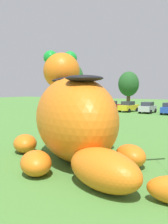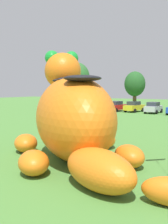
{
  "view_description": "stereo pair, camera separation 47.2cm",
  "coord_description": "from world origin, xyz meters",
  "px_view_note": "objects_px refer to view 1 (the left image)",
  "views": [
    {
      "loc": [
        8.79,
        -11.71,
        3.79
      ],
      "look_at": [
        0.99,
        0.93,
        2.47
      ],
      "focal_mm": 42.33,
      "sensor_mm": 36.0,
      "label": 1
    },
    {
      "loc": [
        9.19,
        -11.46,
        3.79
      ],
      "look_at": [
        0.99,
        0.93,
        2.47
      ],
      "focal_mm": 42.33,
      "sensor_mm": 36.0,
      "label": 2
    }
  ],
  "objects_px": {
    "giant_inflatable_creature": "(75,117)",
    "spectator_near_inflatable": "(92,116)",
    "car_red": "(111,106)",
    "car_yellow": "(128,107)",
    "car_silver": "(148,107)"
  },
  "relations": [
    {
      "from": "giant_inflatable_creature",
      "to": "spectator_near_inflatable",
      "type": "relative_size",
      "value": 6.75
    },
    {
      "from": "giant_inflatable_creature",
      "to": "car_red",
      "type": "height_order",
      "value": "giant_inflatable_creature"
    },
    {
      "from": "spectator_near_inflatable",
      "to": "giant_inflatable_creature",
      "type": "bearing_deg",
      "value": -63.58
    },
    {
      "from": "giant_inflatable_creature",
      "to": "car_red",
      "type": "relative_size",
      "value": 2.68
    },
    {
      "from": "car_yellow",
      "to": "spectator_near_inflatable",
      "type": "height_order",
      "value": "car_yellow"
    },
    {
      "from": "giant_inflatable_creature",
      "to": "car_yellow",
      "type": "height_order",
      "value": "giant_inflatable_creature"
    },
    {
      "from": "car_yellow",
      "to": "car_silver",
      "type": "height_order",
      "value": "same"
    },
    {
      "from": "giant_inflatable_creature",
      "to": "car_silver",
      "type": "distance_m",
      "value": 28.7
    },
    {
      "from": "car_silver",
      "to": "giant_inflatable_creature",
      "type": "bearing_deg",
      "value": -79.52
    },
    {
      "from": "car_silver",
      "to": "car_yellow",
      "type": "bearing_deg",
      "value": 172.4
    },
    {
      "from": "car_red",
      "to": "spectator_near_inflatable",
      "type": "xyz_separation_m",
      "value": [
        4.96,
        -14.87,
        -0.01
      ]
    },
    {
      "from": "car_silver",
      "to": "spectator_near_inflatable",
      "type": "bearing_deg",
      "value": -94.74
    },
    {
      "from": "car_yellow",
      "to": "giant_inflatable_creature",
      "type": "bearing_deg",
      "value": -73.32
    },
    {
      "from": "giant_inflatable_creature",
      "to": "car_silver",
      "type": "xyz_separation_m",
      "value": [
        -5.21,
        28.18,
        -1.43
      ]
    },
    {
      "from": "car_yellow",
      "to": "car_silver",
      "type": "distance_m",
      "value": 3.4
    }
  ]
}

